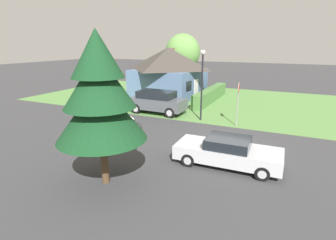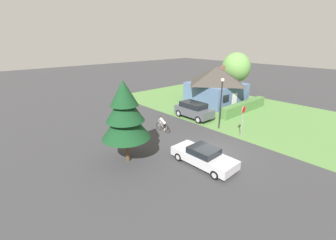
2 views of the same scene
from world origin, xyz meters
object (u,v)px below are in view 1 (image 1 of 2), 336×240
object	(u,v)px
street_lamp	(202,75)
conifer_tall_near	(100,94)
stop_sign	(238,96)
cyclist	(129,122)
deciduous_tree_right	(183,53)
sedan_left_lane	(228,152)
cottage_house	(168,71)
parked_suv_right	(158,101)

from	to	relation	value
street_lamp	conifer_tall_near	xyz separation A→B (m)	(-10.25, 0.62, 0.30)
stop_sign	conifer_tall_near	size ratio (longest dim) A/B	0.50
cyclist	deciduous_tree_right	size ratio (longest dim) A/B	0.28
cyclist	deciduous_tree_right	distance (m)	18.83
conifer_tall_near	deciduous_tree_right	world-z (taller)	deciduous_tree_right
sedan_left_lane	stop_sign	size ratio (longest dim) A/B	1.60
stop_sign	conifer_tall_near	world-z (taller)	conifer_tall_near
cottage_house	sedan_left_lane	size ratio (longest dim) A/B	1.57
cottage_house	street_lamp	bearing A→B (deg)	-136.17
parked_suv_right	stop_sign	world-z (taller)	stop_sign
conifer_tall_near	cottage_house	bearing A→B (deg)	17.21
cottage_house	street_lamp	xyz separation A→B (m)	(-7.51, -6.12, 0.67)
conifer_tall_near	stop_sign	bearing A→B (deg)	-18.22
sedan_left_lane	parked_suv_right	bearing A→B (deg)	-45.61
street_lamp	deciduous_tree_right	size ratio (longest dim) A/B	0.77
cyclist	stop_sign	distance (m)	7.39
stop_sign	conifer_tall_near	bearing A→B (deg)	-23.93
sedan_left_lane	parked_suv_right	xyz separation A→B (m)	(7.08, 7.25, 0.30)
street_lamp	conifer_tall_near	size ratio (longest dim) A/B	0.86
parked_suv_right	sedan_left_lane	bearing A→B (deg)	136.68
deciduous_tree_right	cyclist	bearing A→B (deg)	-168.22
cyclist	street_lamp	distance (m)	6.21
sedan_left_lane	street_lamp	bearing A→B (deg)	-63.73
cottage_house	street_lamp	world-z (taller)	street_lamp
cottage_house	cyclist	bearing A→B (deg)	-161.75
cottage_house	parked_suv_right	xyz separation A→B (m)	(-7.05, -2.33, -1.67)
cottage_house	street_lamp	distance (m)	9.71
stop_sign	deciduous_tree_right	size ratio (longest dim) A/B	0.45
cottage_house	stop_sign	bearing A→B (deg)	-127.16
parked_suv_right	deciduous_tree_right	size ratio (longest dim) A/B	0.67
deciduous_tree_right	stop_sign	bearing A→B (deg)	-145.11
conifer_tall_near	deciduous_tree_right	size ratio (longest dim) A/B	0.89
cyclist	sedan_left_lane	bearing A→B (deg)	159.71
stop_sign	parked_suv_right	bearing A→B (deg)	-102.66
parked_suv_right	street_lamp	world-z (taller)	street_lamp
deciduous_tree_right	cottage_house	bearing A→B (deg)	-172.10
sedan_left_lane	parked_suv_right	distance (m)	10.13
street_lamp	deciduous_tree_right	world-z (taller)	deciduous_tree_right
street_lamp	cottage_house	bearing A→B (deg)	39.20
cyclist	conifer_tall_near	size ratio (longest dim) A/B	0.31
street_lamp	conifer_tall_near	bearing A→B (deg)	176.53
cottage_house	conifer_tall_near	xyz separation A→B (m)	(-17.76, -5.50, 0.97)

